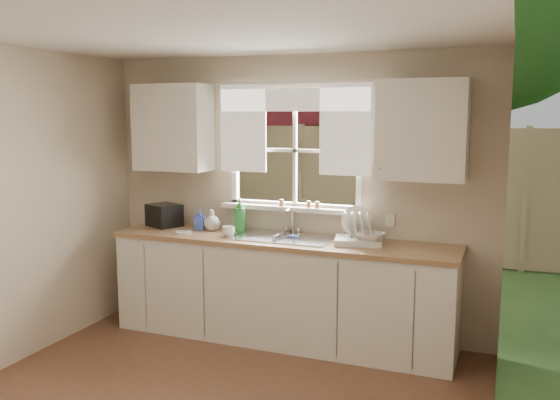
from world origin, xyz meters
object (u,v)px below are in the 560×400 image
at_px(cup, 228,231).
at_px(black_appliance, 164,215).
at_px(dish_rack, 358,234).
at_px(soap_bottle_a, 240,215).

bearing_deg(cup, black_appliance, 147.33).
relative_size(dish_rack, soap_bottle_a, 1.41).
height_order(soap_bottle_a, cup, soap_bottle_a).
xyz_separation_m(dish_rack, soap_bottle_a, (-1.13, 0.09, 0.07)).
xyz_separation_m(dish_rack, black_appliance, (-1.92, 0.06, 0.03)).
bearing_deg(dish_rack, soap_bottle_a, 175.60).
distance_m(dish_rack, cup, 1.14).
distance_m(soap_bottle_a, black_appliance, 0.79).
bearing_deg(dish_rack, black_appliance, 178.17).
relative_size(soap_bottle_a, black_appliance, 1.06).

